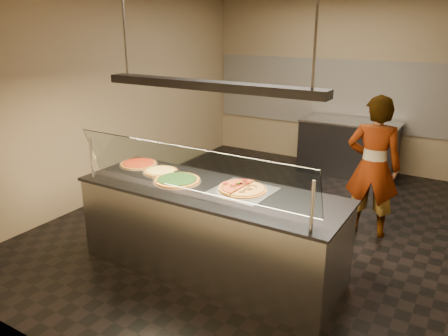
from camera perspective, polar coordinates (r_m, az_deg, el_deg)
The scene contains 19 objects.
ground at distance 5.80m, azimuth 5.62°, elevation -7.30°, with size 5.00×6.00×0.02m, color black.
wall_back at distance 8.12m, azimuth 15.43°, elevation 10.72°, with size 5.00×0.02×3.00m, color #948260.
wall_front at distance 2.98m, azimuth -19.54°, elevation -2.29°, with size 5.00×0.02×3.00m, color #948260.
wall_left at distance 6.76m, azimuth -13.74°, elevation 9.42°, with size 0.02×6.00×3.00m, color #948260.
tile_band at distance 8.12m, azimuth 15.24°, elevation 9.30°, with size 4.90×0.02×1.20m, color silver.
serving_counter at distance 4.54m, azimuth -1.81°, elevation -8.15°, with size 2.75×0.94×0.93m.
sneeze_guard at distance 3.99m, azimuth -4.60°, elevation -0.23°, with size 2.51×0.18×0.54m.
perforated_tray at distance 4.29m, azimuth 2.43°, elevation -2.95°, with size 0.60×0.60×0.01m.
half_pizza_pepperoni at distance 4.33m, azimuth 1.14°, elevation -2.32°, with size 0.26×0.48×0.05m.
half_pizza_sausage at distance 4.23m, azimuth 3.77°, elevation -2.97°, with size 0.26×0.48×0.04m.
pizza_spinach at distance 4.56m, azimuth -6.12°, elevation -1.56°, with size 0.50×0.50×0.03m.
pizza_cheese at distance 4.86m, azimuth -8.23°, elevation -0.41°, with size 0.40×0.40×0.03m.
pizza_tomato at distance 5.17m, azimuth -11.05°, elevation 0.58°, with size 0.44×0.44×0.03m.
pizza_spatula at distance 4.82m, azimuth -7.38°, elevation -0.36°, with size 0.28×0.17×0.02m.
prep_table at distance 7.80m, azimuth 15.90°, elevation 2.62°, with size 1.62×0.74×0.93m.
worker at distance 5.50m, azimuth 18.89°, elevation 0.13°, with size 0.63×0.41×1.73m, color #3A363D.
heat_lamp_housing at distance 4.10m, azimuth -2.02°, elevation 10.73°, with size 2.30×0.18×0.08m, color #2C2C30.
lamp_rod_left at distance 4.69m, azimuth -12.93°, elevation 17.95°, with size 0.02×0.02×1.01m, color #B7B7BC.
lamp_rod_right at distance 3.61m, azimuth 11.98°, elevation 18.00°, with size 0.02×0.02×1.01m, color #B7B7BC.
Camera 1 is at (2.21, -4.74, 2.50)m, focal length 35.00 mm.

